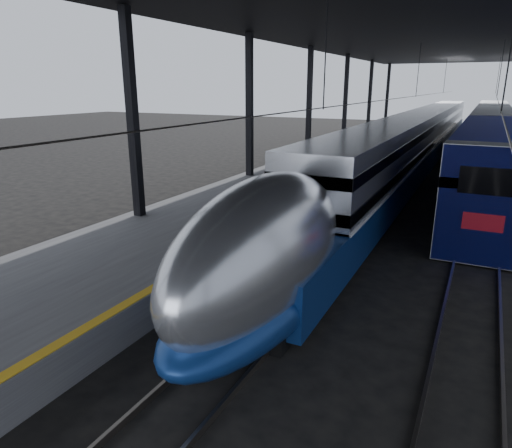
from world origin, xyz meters
The scene contains 7 objects.
ground centered at (0.00, 0.00, 0.00)m, with size 160.00×160.00×0.00m, color black.
platform centered at (-3.50, 20.00, 0.50)m, with size 6.00×80.00×1.00m, color #4C4C4F.
yellow_strip centered at (-0.70, 20.00, 1.00)m, with size 0.30×80.00×0.01m, color gold.
rails centered at (4.50, 20.00, 0.08)m, with size 6.52×80.00×0.16m.
canopy centered at (1.90, 20.00, 9.12)m, with size 18.00×75.00×9.47m.
tgv_train centered at (2.00, 28.20, 1.96)m, with size 2.93×65.20×4.20m.
second_train centered at (7.00, 34.93, 2.17)m, with size 3.11×56.05×4.29m.
Camera 1 is at (6.73, -9.22, 6.16)m, focal length 32.00 mm.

